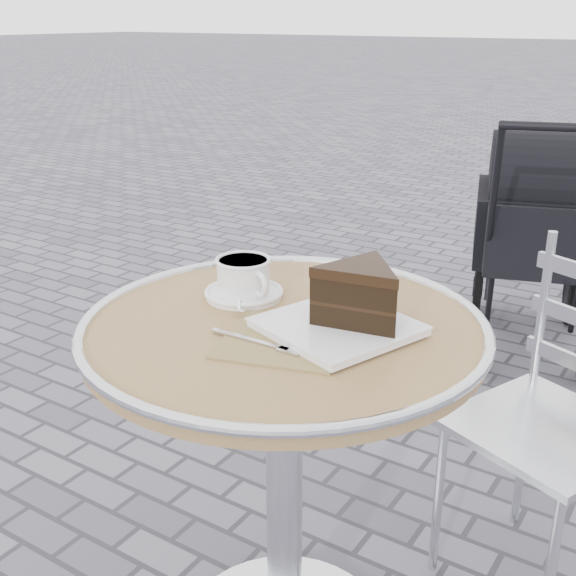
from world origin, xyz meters
The scene contains 5 objects.
cafe_table centered at (0.00, 0.00, 0.57)m, with size 0.72×0.72×0.74m.
cappuccino_set centered at (-0.13, 0.06, 0.76)m, with size 0.15×0.16×0.07m.
cake_plate_set centered at (0.12, 0.03, 0.79)m, with size 0.34×0.34×0.12m.
bistro_chair centered at (0.41, 0.53, 0.49)m, with size 0.46×0.46×0.78m.
baby_stroller centered at (-0.01, 1.80, 0.42)m, with size 0.66×0.98×0.94m.
Camera 1 is at (0.63, -0.97, 1.24)m, focal length 45.00 mm.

